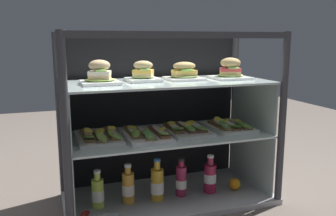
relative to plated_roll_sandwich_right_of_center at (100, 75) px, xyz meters
name	(u,v)px	position (x,y,z in m)	size (l,w,h in m)	color
ground_plane	(168,201)	(0.37, 0.01, -0.75)	(6.00, 6.00, 0.02)	#5D534B
case_base_deck	(168,197)	(0.37, 0.01, -0.72)	(1.18, 0.56, 0.03)	#A3A2A8
case_frame	(161,108)	(0.37, 0.14, -0.22)	(1.18, 0.56, 0.96)	#333338
riser_lower_tier	(168,165)	(0.37, 0.01, -0.53)	(1.10, 0.48, 0.35)	silver
shelf_lower_glass	(168,135)	(0.37, 0.01, -0.35)	(1.12, 0.50, 0.01)	silver
riser_upper_tier	(168,109)	(0.37, 0.01, -0.20)	(1.10, 0.48, 0.29)	silver
shelf_upper_glass	(168,82)	(0.37, 0.01, -0.05)	(1.12, 0.50, 0.01)	silver
plated_roll_sandwich_right_of_center	(100,75)	(0.00, 0.00, 0.00)	(0.19, 0.19, 0.13)	white
plated_roll_sandwich_far_left	(143,74)	(0.24, 0.05, 0.00)	(0.18, 0.18, 0.11)	white
plated_roll_sandwich_far_right	(184,73)	(0.49, 0.06, -0.01)	(0.20, 0.20, 0.10)	white
plated_roll_sandwich_mid_right	(230,71)	(0.76, 0.01, 0.00)	(0.20, 0.20, 0.12)	white
open_sandwich_tray_center	(99,135)	(-0.01, 0.03, -0.32)	(0.23, 0.34, 0.07)	white
open_sandwich_tray_far_right	(146,134)	(0.24, -0.01, -0.33)	(0.23, 0.34, 0.06)	white
open_sandwich_tray_near_left_corner	(186,128)	(0.49, 0.03, -0.33)	(0.23, 0.34, 0.05)	white
open_sandwich_tray_left_of_center	(229,125)	(0.76, 0.01, -0.33)	(0.23, 0.34, 0.07)	white
juice_bottle_back_center	(98,193)	(-0.04, -0.02, -0.63)	(0.07, 0.07, 0.21)	#AFCC45
juice_bottle_front_middle	(128,187)	(0.13, -0.02, -0.62)	(0.07, 0.07, 0.22)	gold
juice_bottle_back_right	(157,184)	(0.29, -0.03, -0.62)	(0.07, 0.07, 0.24)	gold
juice_bottle_front_left_end	(181,180)	(0.44, -0.03, -0.62)	(0.06, 0.06, 0.22)	#952248
juice_bottle_front_second	(210,177)	(0.62, -0.04, -0.62)	(0.07, 0.07, 0.23)	#9E1B3C
orange_fruit_beside_bottles	(235,184)	(0.77, -0.06, -0.67)	(0.07, 0.07, 0.07)	orange
kitchen_scissors	(91,214)	(-0.09, -0.09, -0.70)	(0.20, 0.13, 0.01)	silver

